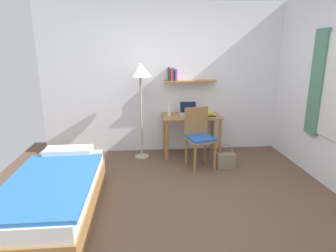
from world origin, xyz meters
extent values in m
plane|color=brown|center=(0.00, 0.00, 0.00)|extent=(5.28, 5.28, 0.00)
cube|color=white|center=(0.00, 2.02, 1.30)|extent=(4.40, 0.05, 2.60)
cube|color=#9E703D|center=(0.37, 1.89, 1.28)|extent=(0.89, 0.22, 0.02)
cube|color=#333338|center=(-0.01, 1.91, 1.40)|extent=(0.03, 0.17, 0.22)
cube|color=#D13D38|center=(0.03, 1.91, 1.39)|extent=(0.04, 0.16, 0.20)
cube|color=#3384C6|center=(0.07, 1.93, 1.40)|extent=(0.02, 0.12, 0.22)
cube|color=purple|center=(0.12, 1.91, 1.39)|extent=(0.03, 0.16, 0.20)
cube|color=#4C7F66|center=(1.96, 0.76, 1.35)|extent=(0.03, 0.28, 1.47)
cube|color=#9E703D|center=(-1.47, -0.09, 0.14)|extent=(0.87, 1.90, 0.28)
cube|color=silver|center=(-1.47, -0.09, 0.36)|extent=(0.84, 1.84, 0.16)
cube|color=#2D70B7|center=(-1.47, -0.20, 0.46)|extent=(0.89, 1.56, 0.04)
cube|color=white|center=(-1.47, 0.65, 0.49)|extent=(0.61, 0.28, 0.10)
cube|color=#9E703D|center=(0.37, 1.70, 0.70)|extent=(0.99, 0.58, 0.03)
cylinder|color=#9E703D|center=(-0.08, 1.46, 0.34)|extent=(0.06, 0.06, 0.68)
cylinder|color=#9E703D|center=(0.81, 1.46, 0.34)|extent=(0.06, 0.06, 0.68)
cylinder|color=#9E703D|center=(-0.08, 1.94, 0.34)|extent=(0.06, 0.06, 0.68)
cylinder|color=#9E703D|center=(0.81, 1.94, 0.34)|extent=(0.06, 0.06, 0.68)
cube|color=#9E703D|center=(0.42, 1.13, 0.45)|extent=(0.50, 0.50, 0.03)
cube|color=blue|center=(0.42, 1.13, 0.48)|extent=(0.46, 0.46, 0.04)
cube|color=#9E703D|center=(0.38, 1.31, 0.71)|extent=(0.38, 0.13, 0.44)
cylinder|color=#9E703D|center=(0.30, 0.92, 0.22)|extent=(0.04, 0.04, 0.44)
cylinder|color=#9E703D|center=(0.63, 1.01, 0.22)|extent=(0.04, 0.04, 0.44)
cylinder|color=#9E703D|center=(0.22, 1.25, 0.22)|extent=(0.04, 0.04, 0.44)
cylinder|color=#9E703D|center=(0.54, 1.34, 0.22)|extent=(0.04, 0.04, 0.44)
cylinder|color=#B2A893|center=(-0.49, 1.64, 0.01)|extent=(0.24, 0.24, 0.02)
cylinder|color=#B2A893|center=(-0.49, 1.64, 0.70)|extent=(0.03, 0.03, 1.36)
cone|color=silver|center=(-0.49, 1.64, 1.50)|extent=(0.38, 0.38, 0.22)
cube|color=#B7BABF|center=(0.33, 1.75, 0.72)|extent=(0.31, 0.23, 0.01)
cube|color=#B7BABF|center=(0.33, 1.84, 0.83)|extent=(0.31, 0.06, 0.22)
cube|color=black|center=(0.33, 1.84, 0.83)|extent=(0.28, 0.05, 0.18)
cylinder|color=silver|center=(-0.01, 1.69, 0.81)|extent=(0.06, 0.06, 0.21)
cube|color=#333338|center=(0.68, 1.66, 0.72)|extent=(0.20, 0.23, 0.02)
cube|color=silver|center=(0.68, 1.66, 0.74)|extent=(0.18, 0.20, 0.03)
cube|color=gold|center=(0.66, 1.65, 0.77)|extent=(0.18, 0.24, 0.02)
cube|color=gray|center=(0.82, 1.06, 0.12)|extent=(0.29, 0.13, 0.23)
torus|color=gray|center=(0.82, 1.06, 0.28)|extent=(0.20, 0.02, 0.20)
camera|label=1|loc=(-0.47, -3.07, 1.81)|focal=30.75mm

